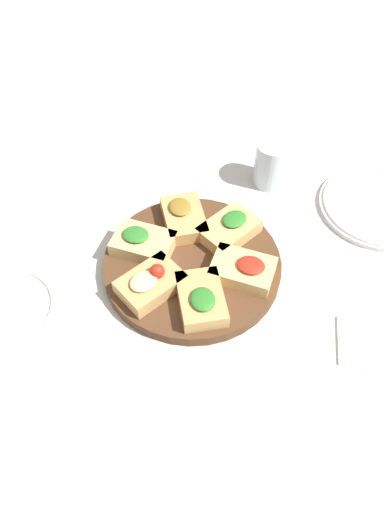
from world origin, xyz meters
The scene contains 12 objects.
ground_plane centered at (0.00, 0.00, 0.00)m, with size 3.00×3.00×0.00m, color beige.
serving_board centered at (0.00, 0.00, 0.01)m, with size 0.33×0.33×0.02m, color #51331E.
focaccia_slice_0 centered at (0.00, 0.10, 0.04)m, with size 0.08×0.11×0.04m.
focaccia_slice_1 centered at (-0.08, 0.04, 0.04)m, with size 0.13×0.12×0.04m.
focaccia_slice_2 centered at (-0.08, -0.05, 0.04)m, with size 0.13×0.12×0.05m.
focaccia_slice_3 centered at (0.00, -0.10, 0.04)m, with size 0.07×0.11×0.04m.
focaccia_slice_4 centered at (0.08, -0.05, 0.04)m, with size 0.13×0.12×0.04m.
focaccia_slice_5 centered at (0.08, 0.05, 0.04)m, with size 0.13×0.12×0.04m.
plate_left centered at (-0.33, -0.04, 0.01)m, with size 0.18×0.18×0.02m.
plate_right centered at (0.40, 0.09, 0.01)m, with size 0.24×0.24×0.02m.
water_glass centered at (0.20, 0.21, 0.05)m, with size 0.07×0.07×0.10m, color silver.
napkin_stack centered at (0.27, -0.21, 0.00)m, with size 0.11×0.09×0.01m, color white.
Camera 1 is at (-0.09, -0.56, 0.73)m, focal length 35.00 mm.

